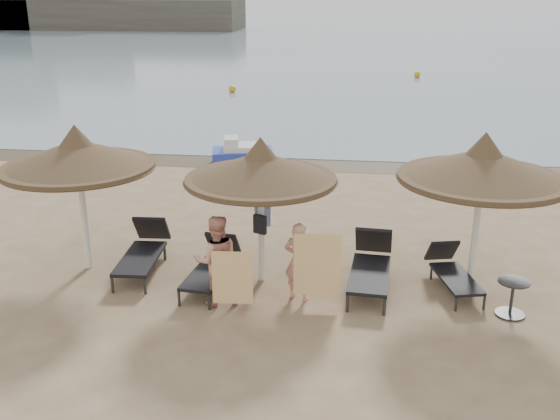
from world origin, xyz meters
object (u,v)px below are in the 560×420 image
(palapa_left, at_px, (77,155))
(lounger_far_right, at_px, (452,270))
(palapa_right, at_px, (483,166))
(lounger_near_right, at_px, (371,264))
(person_left, at_px, (216,253))
(palapa_center, at_px, (261,168))
(lounger_near_left, at_px, (213,265))
(side_table, at_px, (512,299))
(person_right, at_px, (299,255))
(pedal_boat, at_px, (242,154))
(lounger_far_left, at_px, (144,249))

(palapa_left, relative_size, lounger_far_right, 1.66)
(palapa_left, height_order, lounger_far_right, palapa_left)
(palapa_right, distance_m, lounger_near_right, 2.69)
(palapa_left, relative_size, person_left, 1.54)
(palapa_left, xyz_separation_m, palapa_right, (7.46, 0.04, 0.05))
(palapa_center, bearing_deg, lounger_near_left, -163.14)
(lounger_far_right, relative_size, person_left, 0.93)
(palapa_right, bearing_deg, lounger_far_right, -176.69)
(lounger_far_right, bearing_deg, lounger_near_right, 170.32)
(lounger_near_right, relative_size, lounger_far_right, 1.22)
(lounger_near_left, bearing_deg, lounger_far_right, 11.52)
(palapa_center, distance_m, side_table, 4.92)
(person_left, distance_m, person_right, 1.45)
(pedal_boat, bearing_deg, palapa_left, -113.24)
(side_table, height_order, person_left, person_left)
(side_table, bearing_deg, lounger_near_right, 159.97)
(lounger_near_right, distance_m, side_table, 2.54)
(person_left, bearing_deg, pedal_boat, -99.60)
(palapa_left, relative_size, person_right, 1.73)
(person_right, xyz_separation_m, pedal_boat, (-2.72, 8.96, -0.52))
(person_left, bearing_deg, lounger_near_right, -176.08)
(lounger_near_right, bearing_deg, lounger_far_left, -177.99)
(lounger_near_left, bearing_deg, palapa_right, 11.38)
(palapa_left, xyz_separation_m, person_right, (4.31, -0.82, -1.47))
(palapa_right, bearing_deg, side_table, -62.08)
(palapa_center, height_order, lounger_near_left, palapa_center)
(lounger_far_right, distance_m, pedal_boat, 9.81)
(palapa_left, xyz_separation_m, lounger_near_left, (2.65, -0.38, -1.94))
(palapa_left, xyz_separation_m, pedal_boat, (1.59, 8.14, -1.99))
(side_table, relative_size, person_left, 0.34)
(lounger_far_right, height_order, pedal_boat, pedal_boat)
(palapa_left, bearing_deg, side_table, -6.78)
(lounger_far_left, height_order, lounger_near_right, lounger_near_right)
(lounger_near_left, bearing_deg, palapa_center, 23.17)
(lounger_far_left, bearing_deg, person_right, -19.62)
(person_right, bearing_deg, palapa_right, -148.22)
(palapa_center, height_order, side_table, palapa_center)
(palapa_right, bearing_deg, pedal_boat, 125.91)
(side_table, bearing_deg, lounger_near_left, 173.96)
(palapa_right, bearing_deg, lounger_near_left, -174.93)
(palapa_right, height_order, lounger_near_left, palapa_right)
(lounger_near_right, bearing_deg, person_left, -154.26)
(palapa_center, height_order, person_left, palapa_center)
(lounger_near_left, bearing_deg, side_table, 0.27)
(lounger_near_left, xyz_separation_m, lounger_far_right, (4.46, 0.41, -0.04))
(lounger_far_left, relative_size, lounger_near_right, 0.96)
(lounger_far_left, bearing_deg, lounger_far_right, -4.37)
(palapa_left, xyz_separation_m, side_table, (7.98, -0.95, -2.02))
(lounger_near_left, bearing_deg, person_right, -8.25)
(palapa_right, relative_size, lounger_far_left, 1.45)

